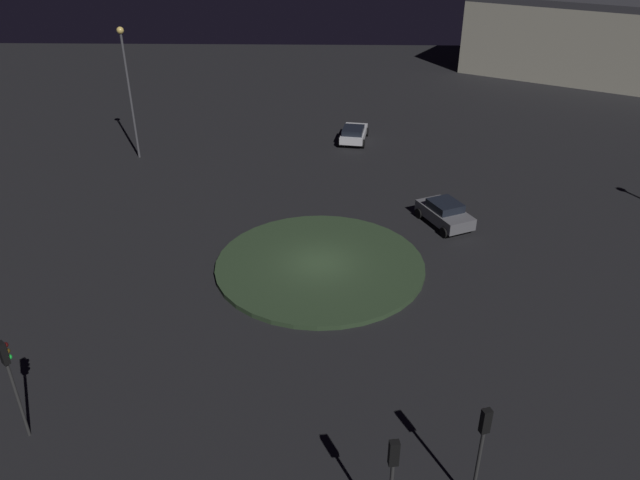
% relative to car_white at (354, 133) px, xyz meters
% --- Properties ---
extents(ground_plane, '(117.68, 117.68, 0.00)m').
position_rel_car_white_xyz_m(ground_plane, '(-2.33, -20.02, -0.74)').
color(ground_plane, black).
extents(roundabout_island, '(11.53, 11.53, 0.26)m').
position_rel_car_white_xyz_m(roundabout_island, '(-2.33, -20.02, -0.61)').
color(roundabout_island, '#2D4228').
rests_on(roundabout_island, ground_plane).
extents(car_white, '(2.62, 4.32, 1.35)m').
position_rel_car_white_xyz_m(car_white, '(0.00, 0.00, 0.00)').
color(car_white, white).
rests_on(car_white, ground_plane).
extents(car_grey, '(3.38, 4.32, 1.53)m').
position_rel_car_white_xyz_m(car_grey, '(5.27, -14.78, 0.06)').
color(car_grey, slate).
rests_on(car_grey, ground_plane).
extents(traffic_light_south, '(0.33, 0.37, 4.28)m').
position_rel_car_white_xyz_m(traffic_light_south, '(0.19, -36.38, 2.30)').
color(traffic_light_south, '#2D2D2D').
rests_on(traffic_light_south, ground_plane).
extents(traffic_light_south_near, '(0.36, 0.39, 4.25)m').
position_rel_car_white_xyz_m(traffic_light_south_near, '(3.11, -35.04, 2.28)').
color(traffic_light_south_near, '#2D2D2D').
rests_on(traffic_light_south_near, ground_plane).
extents(traffic_light_southwest, '(0.38, 0.39, 4.42)m').
position_rel_car_white_xyz_m(traffic_light_southwest, '(-13.06, -32.42, 2.39)').
color(traffic_light_southwest, '#2D2D2D').
rests_on(traffic_light_southwest, ground_plane).
extents(streetlamp_northwest, '(0.51, 0.51, 9.86)m').
position_rel_car_white_xyz_m(streetlamp_northwest, '(-16.94, -3.91, 5.47)').
color(streetlamp_northwest, '#4C4C51').
rests_on(streetlamp_northwest, ground_plane).
extents(store_building, '(31.70, 25.16, 8.56)m').
position_rel_car_white_xyz_m(store_building, '(28.57, 21.42, 3.54)').
color(store_building, '#ADA893').
rests_on(store_building, ground_plane).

